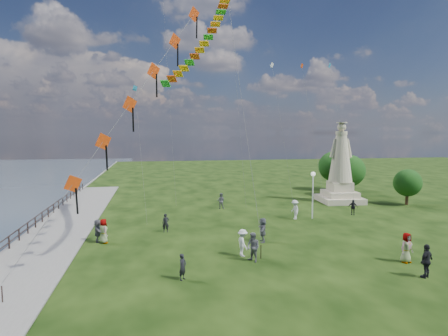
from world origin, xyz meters
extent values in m
cube|color=slate|center=(-16.50, 10.00, -0.20)|extent=(0.30, 160.00, 0.60)
cube|color=slate|center=(-14.00, 8.00, 0.05)|extent=(5.00, 60.00, 0.10)
cylinder|color=black|center=(-16.30, 8.00, 0.50)|extent=(0.11, 0.11, 1.00)
cylinder|color=black|center=(-16.30, 10.00, 0.50)|extent=(0.11, 0.11, 1.00)
cylinder|color=black|center=(-16.30, 12.00, 0.50)|extent=(0.11, 0.11, 1.00)
cylinder|color=black|center=(-16.30, 14.00, 0.50)|extent=(0.11, 0.11, 1.00)
cylinder|color=black|center=(-16.30, 16.00, 0.50)|extent=(0.11, 0.11, 1.00)
cylinder|color=black|center=(-16.30, 18.00, 0.50)|extent=(0.11, 0.11, 1.00)
cylinder|color=black|center=(-16.30, 20.00, 0.50)|extent=(0.11, 0.11, 1.00)
cylinder|color=black|center=(-16.30, 22.00, 0.50)|extent=(0.11, 0.11, 1.00)
cylinder|color=black|center=(-16.30, 24.00, 0.50)|extent=(0.11, 0.11, 1.00)
cylinder|color=black|center=(-16.30, 26.00, 0.50)|extent=(0.11, 0.11, 1.00)
cylinder|color=black|center=(-16.30, 28.00, 0.50)|extent=(0.11, 0.11, 1.00)
cylinder|color=black|center=(-16.30, 30.00, 0.50)|extent=(0.11, 0.11, 1.00)
cylinder|color=black|center=(-16.30, 32.00, 0.50)|extent=(0.11, 0.11, 1.00)
cylinder|color=black|center=(-16.30, 34.00, 0.50)|extent=(0.11, 0.11, 1.00)
cylinder|color=black|center=(-16.30, 36.00, 0.50)|extent=(0.11, 0.11, 1.00)
cube|color=black|center=(-16.30, 10.00, 0.98)|extent=(0.06, 52.00, 0.06)
cube|color=black|center=(-16.30, 10.00, 0.55)|extent=(0.06, 52.00, 0.06)
cube|color=#C3AD93|center=(15.37, 20.60, 0.33)|extent=(5.00, 5.00, 0.66)
cube|color=#C3AD93|center=(15.37, 20.60, 0.99)|extent=(3.81, 3.81, 0.66)
cube|color=#C3AD93|center=(15.37, 20.60, 1.87)|extent=(2.62, 2.62, 1.10)
cylinder|color=#C3AD93|center=(15.37, 20.60, 8.15)|extent=(1.43, 1.43, 0.44)
sphere|color=#C3AD93|center=(15.37, 20.60, 8.84)|extent=(1.01, 1.01, 1.01)
cylinder|color=#C3AD93|center=(15.37, 20.60, 9.37)|extent=(1.21, 1.21, 0.11)
cylinder|color=silver|center=(8.57, 13.10, 2.08)|extent=(0.12, 0.12, 4.16)
sphere|color=white|center=(8.57, 13.10, 4.29)|extent=(0.42, 0.42, 0.42)
cylinder|color=#382314|center=(18.55, 24.24, 1.02)|extent=(0.36, 0.36, 2.04)
sphere|color=#183E10|center=(18.55, 24.24, 3.31)|extent=(4.08, 4.08, 4.08)
cylinder|color=#382314|center=(22.12, 17.65, 0.78)|extent=(0.36, 0.36, 1.55)
sphere|color=#183E10|center=(22.12, 17.65, 2.52)|extent=(3.10, 3.10, 3.10)
cylinder|color=#382314|center=(18.86, 29.16, 1.06)|extent=(0.36, 0.36, 2.11)
sphere|color=#183E10|center=(18.86, 29.16, 3.43)|extent=(4.22, 4.22, 4.22)
imported|color=black|center=(-4.79, 0.40, 0.74)|extent=(0.62, 0.64, 1.48)
imported|color=#595960|center=(-0.16, 2.51, 0.94)|extent=(0.95, 1.07, 1.88)
imported|color=silver|center=(-0.56, 3.70, 0.90)|extent=(0.77, 1.24, 1.81)
imported|color=black|center=(8.76, -1.87, 0.97)|extent=(1.27, 0.99, 1.94)
imported|color=#595960|center=(9.31, 0.57, 0.96)|extent=(1.05, 0.79, 1.91)
imported|color=#595960|center=(-10.48, 8.88, 0.86)|extent=(0.92, 1.69, 1.73)
imported|color=black|center=(-5.37, 10.74, 0.77)|extent=(0.57, 0.38, 1.54)
imported|color=#595960|center=(0.81, 19.37, 0.85)|extent=(0.95, 0.75, 1.71)
imported|color=silver|center=(6.84, 13.19, 0.92)|extent=(0.72, 1.24, 1.84)
imported|color=black|center=(13.27, 13.93, 0.76)|extent=(1.00, 0.83, 1.52)
imported|color=#595960|center=(-10.01, 8.49, 0.91)|extent=(0.86, 1.04, 1.82)
imported|color=#595960|center=(1.69, 6.58, 0.92)|extent=(1.10, 1.83, 1.84)
cylinder|color=black|center=(-13.50, -1.00, 0.45)|extent=(0.06, 0.06, 0.90)
cube|color=#C4380B|center=(-10.62, 1.52, 5.40)|extent=(0.87, 0.64, 1.03)
cube|color=black|center=(-10.44, 1.42, 4.45)|extent=(0.10, 0.28, 1.48)
cube|color=#C4380B|center=(-9.14, 2.82, 7.66)|extent=(0.87, 0.64, 1.03)
cube|color=black|center=(-8.96, 2.72, 6.71)|extent=(0.10, 0.28, 1.48)
cube|color=#C4380B|center=(-7.65, 4.11, 9.93)|extent=(0.87, 0.64, 1.03)
cube|color=black|center=(-7.47, 4.01, 8.98)|extent=(0.10, 0.28, 1.48)
cube|color=#C4380B|center=(-6.17, 5.41, 12.19)|extent=(0.87, 0.64, 1.03)
cube|color=black|center=(-5.99, 5.31, 11.24)|extent=(0.10, 0.28, 1.48)
cube|color=#C4380B|center=(-4.69, 6.70, 14.45)|extent=(0.87, 0.64, 1.03)
cube|color=black|center=(-4.51, 6.60, 13.50)|extent=(0.10, 0.28, 1.48)
cube|color=#C4380B|center=(-3.21, 8.00, 16.72)|extent=(0.87, 0.64, 1.03)
cube|color=black|center=(-3.03, 7.90, 15.77)|extent=(0.10, 0.28, 1.48)
cylinder|color=black|center=(0.50, 3.00, 0.45)|extent=(0.06, 0.06, 0.90)
cube|color=yellow|center=(-1.08, 7.27, 17.53)|extent=(0.74, 0.61, 0.15)
cube|color=#FF4410|center=(-1.30, 6.81, 17.01)|extent=(0.71, 0.60, 0.16)
cube|color=green|center=(-1.54, 6.34, 16.47)|extent=(0.71, 0.62, 0.17)
cube|color=yellow|center=(-1.80, 5.88, 15.92)|extent=(0.71, 0.64, 0.18)
cube|color=yellow|center=(-2.08, 5.41, 15.37)|extent=(0.71, 0.66, 0.19)
cube|color=#FF4410|center=(-2.38, 4.95, 14.82)|extent=(0.70, 0.67, 0.20)
cube|color=green|center=(-2.69, 4.49, 14.27)|extent=(0.70, 0.68, 0.22)
cube|color=yellow|center=(-3.03, 4.03, 13.75)|extent=(0.69, 0.69, 0.23)
cube|color=yellow|center=(-3.37, 3.57, 13.24)|extent=(0.68, 0.69, 0.24)
cube|color=#FF4410|center=(-3.73, 3.11, 12.76)|extent=(0.67, 0.69, 0.26)
cube|color=green|center=(-4.09, 2.65, 12.30)|extent=(0.66, 0.69, 0.27)
cube|color=yellow|center=(-4.47, 2.20, 11.88)|extent=(0.65, 0.68, 0.28)
cube|color=yellow|center=(-4.84, 1.76, 11.49)|extent=(0.63, 0.68, 0.29)
cube|color=#FF4410|center=(-5.21, 1.31, 11.14)|extent=(0.61, 0.67, 0.30)
cube|color=green|center=(-5.58, 0.87, 10.82)|extent=(0.60, 0.66, 0.31)
cube|color=teal|center=(-7.92, 18.26, 12.53)|extent=(0.51, 0.39, 0.57)
cylinder|color=#595959|center=(-7.42, 15.76, 6.29)|extent=(1.02, 5.02, 12.48)
cube|color=silver|center=(6.83, 20.69, 15.67)|extent=(0.51, 0.39, 0.57)
cylinder|color=#595959|center=(7.33, 18.19, 7.86)|extent=(1.02, 5.02, 15.62)
cube|color=#C4380B|center=(11.51, 23.49, 16.22)|extent=(0.51, 0.39, 0.57)
cylinder|color=#595959|center=(12.01, 20.99, 8.14)|extent=(1.02, 5.02, 16.18)
cylinder|color=#595959|center=(-4.35, 24.15, 12.26)|extent=(1.02, 5.02, 24.42)
cylinder|color=#595959|center=(3.09, 21.68, 12.65)|extent=(1.02, 5.02, 25.21)
cube|color=teal|center=(14.47, 22.22, 16.12)|extent=(0.51, 0.39, 0.57)
cylinder|color=#595959|center=(14.97, 19.72, 8.09)|extent=(1.02, 5.02, 16.08)
camera|label=1|loc=(-6.30, -19.87, 8.16)|focal=30.00mm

